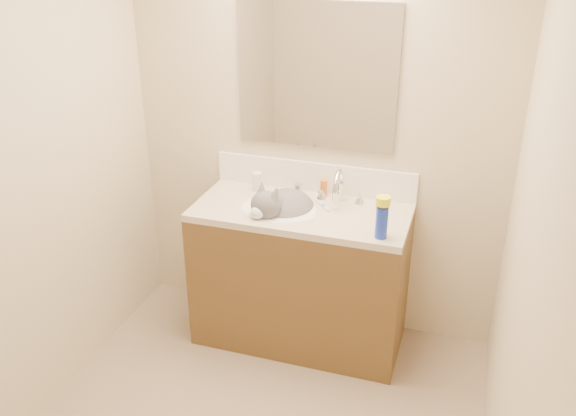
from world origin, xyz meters
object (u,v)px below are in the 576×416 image
Objects in this scene: faucet at (339,189)px; cat at (283,210)px; pill_bottle at (257,181)px; vanity_cabinet at (300,278)px; basin at (279,220)px; silver_jar at (298,188)px; amber_bottle at (324,188)px; spray_can at (382,222)px.

faucet is 0.34m from cat.
faucet is 2.54× the size of pill_bottle.
vanity_cabinet is at bearing 28.87° from cat.
silver_jar reaches higher than basin.
faucet is at bearing 29.12° from basin.
faucet is (0.30, 0.17, 0.16)m from basin.
vanity_cabinet is 0.44m from cat.
pill_bottle reaches higher than basin.
vanity_cabinet is 0.40m from basin.
amber_bottle is 0.58m from spray_can.
amber_bottle is at bearing -0.85° from silver_jar.
silver_jar is 0.70m from spray_can.
pill_bottle is 0.88m from spray_can.
faucet is 1.66× the size of spray_can.
amber_bottle is at bearing 146.07° from faucet.
faucet reaches higher than basin.
faucet reaches higher than silver_jar.
cat is 0.23m from silver_jar.
amber_bottle is (0.39, 0.04, -0.01)m from pill_bottle.
vanity_cabinet is 12.05× the size of amber_bottle.
cat is 2.89× the size of spray_can.
silver_jar is at bearing 9.00° from pill_bottle.
amber_bottle is at bearing 134.94° from spray_can.
silver_jar is at bearing 179.15° from amber_bottle.
amber_bottle is at bearing 70.85° from vanity_cabinet.
spray_can is (0.30, -0.33, -0.00)m from faucet.
faucet reaches higher than cat.
faucet reaches higher than vanity_cabinet.
cat is 0.29m from pill_bottle.
silver_jar is (0.24, 0.04, -0.03)m from pill_bottle.
vanity_cabinet is at bearing 14.04° from basin.
silver_jar is (-0.08, 0.21, 0.48)m from vanity_cabinet.
pill_bottle is (-0.20, 0.20, 0.13)m from basin.
basin reaches higher than vanity_cabinet.
vanity_cabinet is 22.28× the size of silver_jar.
cat is 0.62m from spray_can.
cat is at bearing -152.79° from faucet.
vanity_cabinet is at bearing -28.40° from pill_bottle.
silver_jar reaches higher than vanity_cabinet.
pill_bottle is at bearing 175.81° from faucet.
cat is at bearing -129.03° from amber_bottle.
amber_bottle is (0.16, -0.00, 0.02)m from silver_jar.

